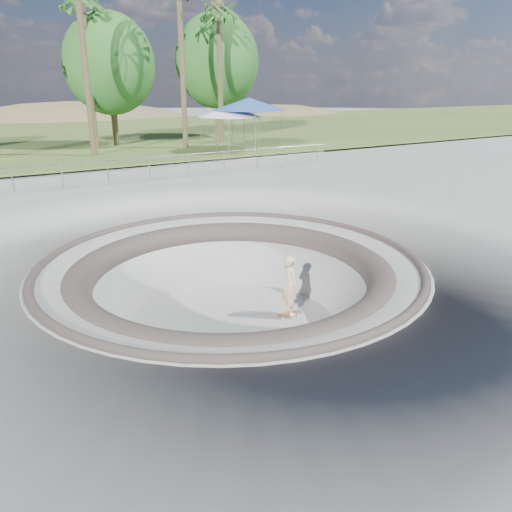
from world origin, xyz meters
name	(u,v)px	position (x,y,z in m)	size (l,w,h in m)	color
ground	(231,262)	(0.00, 0.00, 0.00)	(180.00, 180.00, 0.00)	#999994
skate_bowl	(232,323)	(0.00, 0.00, -1.83)	(14.00, 14.00, 4.10)	#999994
grass_strip	(36,138)	(0.00, 34.00, 0.22)	(180.00, 36.00, 0.12)	#425A24
distant_hills	(48,177)	(3.78, 57.17, -7.02)	(103.20, 45.00, 28.60)	brown
safety_railing	(108,171)	(0.00, 12.00, 0.69)	(25.00, 0.06, 1.03)	gray
skateboard	(289,314)	(1.73, -0.32, -1.84)	(0.75, 0.25, 0.08)	brown
skater	(290,285)	(1.73, -0.32, -0.93)	(0.65, 0.43, 1.78)	beige
canopy_white	(230,112)	(9.58, 18.00, 2.77)	(5.47, 5.47, 2.84)	gray
canopy_blue	(249,104)	(10.98, 18.00, 3.20)	(5.97, 5.97, 3.33)	gray
palm_d	(82,4)	(2.36, 23.62, 9.06)	(2.60, 2.60, 10.27)	brown
palm_f	(219,14)	(11.26, 22.59, 8.94)	(2.60, 2.60, 10.14)	brown
bushy_tree_mid	(109,64)	(4.14, 25.14, 5.71)	(6.19, 5.63, 8.93)	brown
bushy_tree_right	(217,61)	(12.93, 26.32, 6.10)	(6.62, 6.02, 9.55)	brown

